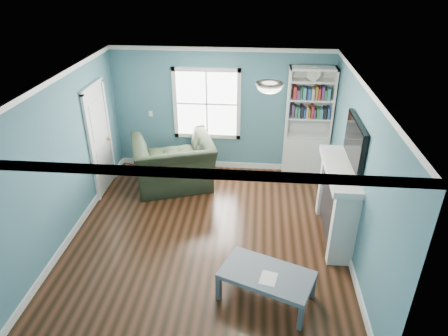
{
  "coord_description": "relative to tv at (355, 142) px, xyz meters",
  "views": [
    {
      "loc": [
        0.75,
        -5.32,
        4.14
      ],
      "look_at": [
        0.24,
        0.4,
        1.08
      ],
      "focal_mm": 32.0,
      "sensor_mm": 36.0,
      "label": 1
    }
  ],
  "objects": [
    {
      "name": "fireplace",
      "position": [
        -0.12,
        0.0,
        -1.09
      ],
      "size": [
        0.44,
        1.58,
        1.3
      ],
      "color": "black",
      "rests_on": "ground"
    },
    {
      "name": "ceiling_fixture",
      "position": [
        -1.3,
        -0.1,
        0.82
      ],
      "size": [
        0.38,
        0.38,
        0.15
      ],
      "color": "white",
      "rests_on": "room_walls"
    },
    {
      "name": "door",
      "position": [
        -4.42,
        1.2,
        -0.65
      ],
      "size": [
        0.12,
        0.98,
        2.17
      ],
      "color": "silver",
      "rests_on": "ground"
    },
    {
      "name": "room_walls",
      "position": [
        -2.2,
        -0.2,
        -0.14
      ],
      "size": [
        5.0,
        5.0,
        5.0
      ],
      "color": "#3F6D7D",
      "rests_on": "ground"
    },
    {
      "name": "coffee_table",
      "position": [
        -1.24,
        -1.49,
        -1.34
      ],
      "size": [
        1.36,
        1.05,
        0.44
      ],
      "rotation": [
        0.0,
        0.0,
        -0.37
      ],
      "color": "#474D55",
      "rests_on": "ground"
    },
    {
      "name": "floor",
      "position": [
        -2.2,
        -0.2,
        -1.72
      ],
      "size": [
        5.0,
        5.0,
        0.0
      ],
      "primitive_type": "plane",
      "color": "black",
      "rests_on": "ground"
    },
    {
      "name": "paper_sheet",
      "position": [
        -1.22,
        -1.58,
        -1.29
      ],
      "size": [
        0.26,
        0.31,
        0.0
      ],
      "primitive_type": "cube",
      "rotation": [
        0.0,
        0.0,
        -0.22
      ],
      "color": "white",
      "rests_on": "coffee_table"
    },
    {
      "name": "bookshelf",
      "position": [
        -0.43,
        2.1,
        -0.8
      ],
      "size": [
        0.9,
        0.35,
        2.31
      ],
      "color": "silver",
      "rests_on": "ground"
    },
    {
      "name": "recliner",
      "position": [
        -3.07,
        1.4,
        -1.06
      ],
      "size": [
        1.77,
        1.44,
        1.33
      ],
      "primitive_type": "imported",
      "rotation": [
        0.0,
        0.0,
        -2.81
      ],
      "color": "black",
      "rests_on": "ground"
    },
    {
      "name": "light_switch",
      "position": [
        -3.7,
        2.28,
        -0.52
      ],
      "size": [
        0.08,
        0.01,
        0.12
      ],
      "primitive_type": "cube",
      "color": "white",
      "rests_on": "room_walls"
    },
    {
      "name": "trim",
      "position": [
        -2.2,
        -0.2,
        -0.49
      ],
      "size": [
        4.5,
        5.0,
        2.6
      ],
      "color": "white",
      "rests_on": "ground"
    },
    {
      "name": "window",
      "position": [
        -2.5,
        2.29,
        -0.27
      ],
      "size": [
        1.4,
        0.06,
        1.5
      ],
      "color": "white",
      "rests_on": "room_walls"
    },
    {
      "name": "tv",
      "position": [
        0.0,
        0.0,
        0.0
      ],
      "size": [
        0.06,
        1.1,
        0.65
      ],
      "primitive_type": "cube",
      "color": "black",
      "rests_on": "fireplace"
    }
  ]
}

